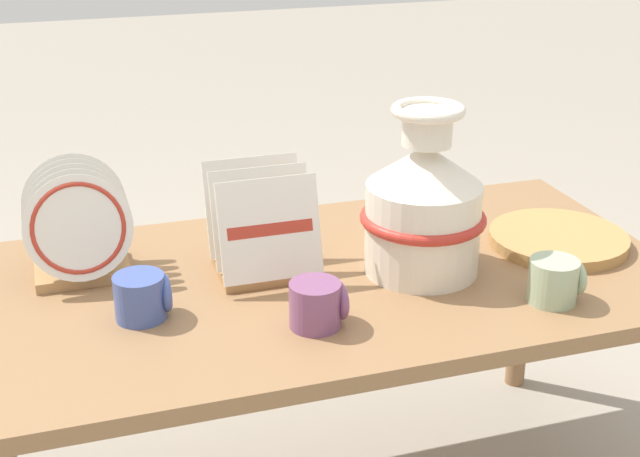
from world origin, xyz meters
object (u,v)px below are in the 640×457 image
object	(u,v)px
dish_rack_square_plates	(262,239)
mug_sage_glaze	(555,280)
mug_plum_glaze	(318,304)
fruit_bowl	(415,216)
dish_rack_round_plates	(78,231)
mug_cobalt_glaze	(143,297)
ceramic_vase	(424,204)
wicker_charger_stack	(558,239)

from	to	relation	value
dish_rack_square_plates	mug_sage_glaze	distance (m)	0.61
mug_plum_glaze	fruit_bowl	bearing A→B (deg)	46.37
dish_rack_round_plates	mug_sage_glaze	size ratio (longest dim) A/B	2.21
fruit_bowl	mug_sage_glaze	bearing A→B (deg)	-75.04
mug_cobalt_glaze	dish_rack_round_plates	bearing A→B (deg)	113.49
ceramic_vase	fruit_bowl	world-z (taller)	ceramic_vase
mug_plum_glaze	mug_cobalt_glaze	xyz separation A→B (m)	(-0.31, 0.13, 0.00)
dish_rack_square_plates	mug_plum_glaze	world-z (taller)	dish_rack_square_plates
dish_rack_square_plates	wicker_charger_stack	xyz separation A→B (m)	(0.68, -0.06, -0.06)
dish_rack_round_plates	wicker_charger_stack	bearing A→B (deg)	-9.14
mug_plum_glaze	ceramic_vase	bearing A→B (deg)	30.02
wicker_charger_stack	fruit_bowl	distance (m)	0.33
dish_rack_round_plates	fruit_bowl	xyz separation A→B (m)	(0.78, 0.02, -0.07)
dish_rack_square_plates	wicker_charger_stack	distance (m)	0.69
dish_rack_square_plates	fruit_bowl	distance (m)	0.43
ceramic_vase	dish_rack_square_plates	distance (m)	0.35
mug_sage_glaze	mug_cobalt_glaze	distance (m)	0.81
mug_sage_glaze	mug_plum_glaze	world-z (taller)	same
wicker_charger_stack	mug_sage_glaze	world-z (taller)	mug_sage_glaze
ceramic_vase	fruit_bowl	size ratio (longest dim) A/B	2.88
ceramic_vase	mug_sage_glaze	bearing A→B (deg)	-47.04
dish_rack_round_plates	fruit_bowl	bearing A→B (deg)	1.67
ceramic_vase	mug_sage_glaze	distance (m)	0.31
ceramic_vase	wicker_charger_stack	size ratio (longest dim) A/B	1.16
mug_plum_glaze	fruit_bowl	world-z (taller)	mug_plum_glaze
mug_cobalt_glaze	wicker_charger_stack	bearing A→B (deg)	3.65
ceramic_vase	dish_rack_round_plates	world-z (taller)	ceramic_vase
mug_cobalt_glaze	mug_sage_glaze	bearing A→B (deg)	-12.73
dish_rack_square_plates	mug_sage_glaze	size ratio (longest dim) A/B	2.13
wicker_charger_stack	fruit_bowl	size ratio (longest dim) A/B	2.47
dish_rack_round_plates	mug_plum_glaze	bearing A→B (deg)	-41.32
dish_rack_square_plates	fruit_bowl	size ratio (longest dim) A/B	1.80
dish_rack_round_plates	dish_rack_square_plates	bearing A→B (deg)	-15.71
wicker_charger_stack	dish_rack_square_plates	bearing A→B (deg)	174.54
ceramic_vase	mug_plum_glaze	distance (m)	0.35
mug_sage_glaze	fruit_bowl	world-z (taller)	mug_sage_glaze
dish_rack_round_plates	dish_rack_square_plates	world-z (taller)	dish_rack_round_plates
ceramic_vase	mug_plum_glaze	xyz separation A→B (m)	(-0.28, -0.16, -0.11)
dish_rack_round_plates	dish_rack_square_plates	distance (m)	0.38
mug_plum_glaze	fruit_bowl	xyz separation A→B (m)	(0.37, 0.38, -0.02)
fruit_bowl	dish_rack_square_plates	bearing A→B (deg)	-162.76
ceramic_vase	mug_plum_glaze	bearing A→B (deg)	-149.98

